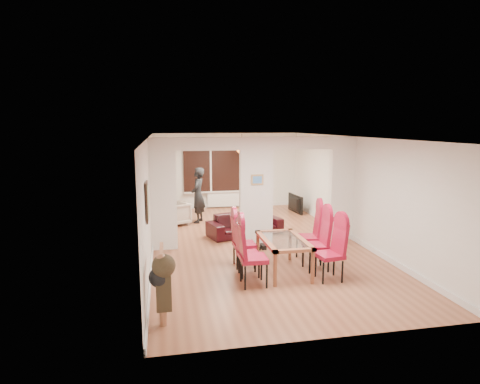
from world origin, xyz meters
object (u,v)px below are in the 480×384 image
object	(u,v)px
dining_chair_lb	(249,250)
dining_chair_rc	(309,233)
dining_table	(283,256)
person	(198,195)
dining_chair_ra	(329,251)
television	(292,204)
dining_chair_rb	(316,241)
bottle	(246,209)
bowl	(247,213)
sofa	(245,224)
dining_chair_la	(254,254)
dining_chair_lc	(244,240)
armchair	(175,214)
coffee_table	(243,218)

from	to	relation	value
dining_chair_lb	dining_chair_rc	xyz separation A→B (m)	(1.46, 0.66, 0.08)
dining_table	dining_chair_rc	xyz separation A→B (m)	(0.75, 0.61, 0.25)
dining_table	person	xyz separation A→B (m)	(-1.28, 4.43, 0.48)
dining_chair_ra	television	xyz separation A→B (m)	(1.18, 5.73, -0.27)
dining_chair_rb	dining_chair_lb	bearing A→B (deg)	-174.23
bottle	bowl	xyz separation A→B (m)	(0.03, 0.00, -0.11)
dining_table	sofa	size ratio (longest dim) A/B	0.74
television	sofa	bearing A→B (deg)	131.75
dining_chair_rc	dining_table	bearing A→B (deg)	-132.43
dining_chair_la	dining_chair_lc	distance (m)	0.99
armchair	dining_table	bearing A→B (deg)	1.57
armchair	television	world-z (taller)	armchair
bottle	dining_chair_lc	bearing A→B (deg)	-102.44
dining_chair_ra	dining_chair_la	bearing A→B (deg)	170.76
dining_chair_lc	bowl	size ratio (longest dim) A/B	5.21
dining_chair_lc	armchair	bearing A→B (deg)	107.99
sofa	television	size ratio (longest dim) A/B	1.92
dining_table	person	distance (m)	4.63
dining_table	dining_chair_lc	xyz separation A→B (m)	(-0.69, 0.47, 0.21)
dining_chair_ra	armchair	xyz separation A→B (m)	(-2.70, 4.80, -0.24)
coffee_table	dining_table	bearing A→B (deg)	-90.57
coffee_table	armchair	bearing A→B (deg)	-179.57
television	bottle	xyz separation A→B (m)	(-1.76, -0.90, 0.07)
dining_chair_lb	bowl	distance (m)	4.44
person	coffee_table	bearing A→B (deg)	103.24
dining_chair_rc	bowl	world-z (taller)	dining_chair_rc
dining_chair_lc	dining_chair_rc	xyz separation A→B (m)	(1.44, 0.13, 0.04)
dining_chair_rc	sofa	bearing A→B (deg)	121.81
armchair	dining_chair_lc	bearing A→B (deg)	-4.61
television	bowl	world-z (taller)	television
dining_chair_ra	bottle	xyz separation A→B (m)	(-0.58, 4.83, -0.21)
dining_table	person	size ratio (longest dim) A/B	0.88
dining_table	dining_chair_ra	distance (m)	0.94
dining_chair_la	dining_chair_ra	bearing A→B (deg)	0.75
sofa	person	size ratio (longest dim) A/B	1.20
dining_chair_rb	bowl	xyz separation A→B (m)	(-0.50, 4.27, -0.34)
dining_chair_lc	television	size ratio (longest dim) A/B	1.07
armchair	dining_chair_lb	bearing A→B (deg)	-6.96
dining_chair_ra	armchair	bearing A→B (deg)	111.18
dining_chair_rc	bottle	xyz separation A→B (m)	(-0.60, 3.68, -0.22)
bowl	dining_chair_rb	bearing A→B (deg)	-83.28
dining_chair_ra	dining_chair_rb	xyz separation A→B (m)	(-0.04, 0.56, 0.02)
dining_chair_lb	sofa	bearing A→B (deg)	73.55
dining_chair_ra	bottle	size ratio (longest dim) A/B	4.14
dining_chair_lb	dining_chair_lc	xyz separation A→B (m)	(0.02, 0.53, 0.04)
bottle	dining_chair_ra	bearing A→B (deg)	-83.18
dining_chair_la	dining_chair_lc	world-z (taller)	dining_chair_la
dining_chair_lb	dining_chair_lc	bearing A→B (deg)	82.11
dining_chair_rb	coffee_table	distance (m)	4.33
sofa	bottle	size ratio (longest dim) A/B	7.16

